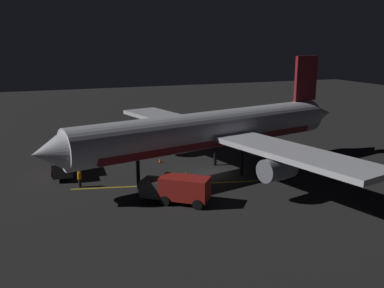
{
  "coord_description": "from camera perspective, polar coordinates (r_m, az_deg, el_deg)",
  "views": [
    {
      "loc": [
        -40.69,
        17.75,
        14.01
      ],
      "look_at": [
        0.0,
        2.0,
        3.5
      ],
      "focal_mm": 40.31,
      "sensor_mm": 36.0,
      "label": 1
    }
  ],
  "objects": [
    {
      "name": "apron_guide_stripe",
      "position": [
        43.26,
        -1.45,
        -5.35
      ],
      "size": [
        5.13,
        20.99,
        0.01
      ],
      "primitive_type": "cube",
      "rotation": [
        0.0,
        0.0,
        -0.23
      ],
      "color": "gold",
      "rests_on": "ground_plane"
    },
    {
      "name": "airliner",
      "position": [
        45.73,
        2.98,
        1.76
      ],
      "size": [
        37.79,
        37.68,
        12.23
      ],
      "color": "silver",
      "rests_on": "ground_plane"
    },
    {
      "name": "ground_plane",
      "position": [
        46.58,
        2.3,
        -4.1
      ],
      "size": [
        180.0,
        180.0,
        0.2
      ],
      "primitive_type": "cube",
      "color": "black"
    },
    {
      "name": "baggage_truck",
      "position": [
        48.22,
        -16.84,
        -2.35
      ],
      "size": [
        6.0,
        2.55,
        2.52
      ],
      "color": "maroon",
      "rests_on": "ground_plane"
    },
    {
      "name": "ground_crew_worker",
      "position": [
        43.58,
        -14.66,
        -4.44
      ],
      "size": [
        0.4,
        0.4,
        1.74
      ],
      "color": "black",
      "rests_on": "ground_plane"
    },
    {
      "name": "traffic_cone_under_wing",
      "position": [
        45.72,
        -0.77,
        -3.97
      ],
      "size": [
        0.5,
        0.5,
        0.55
      ],
      "color": "#EA590F",
      "rests_on": "ground_plane"
    },
    {
      "name": "catering_truck",
      "position": [
        38.11,
        -1.85,
        -6.03
      ],
      "size": [
        5.36,
        6.01,
        2.42
      ],
      "color": "maroon",
      "rests_on": "ground_plane"
    },
    {
      "name": "traffic_cone_near_left",
      "position": [
        50.86,
        -4.26,
        -2.19
      ],
      "size": [
        0.5,
        0.5,
        0.55
      ],
      "color": "#EA590F",
      "rests_on": "ground_plane"
    },
    {
      "name": "traffic_cone_near_right",
      "position": [
        41.87,
        -6.3,
        -5.73
      ],
      "size": [
        0.5,
        0.5,
        0.55
      ],
      "color": "#EA590F",
      "rests_on": "ground_plane"
    }
  ]
}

